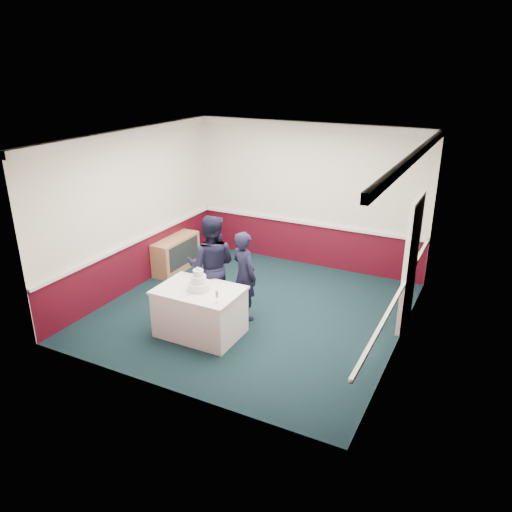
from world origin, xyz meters
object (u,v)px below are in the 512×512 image
at_px(cake_table, 200,311).
at_px(wedding_cake, 199,283).
at_px(person_man, 211,266).
at_px(cake_knife, 190,294).
at_px(person_woman, 244,276).
at_px(sideboard, 176,254).
at_px(champagne_flute, 217,295).

bearing_deg(cake_table, wedding_cake, 90.00).
relative_size(wedding_cake, person_man, 0.20).
height_order(cake_knife, person_woman, person_woman).
relative_size(sideboard, person_woman, 0.78).
bearing_deg(champagne_flute, wedding_cake, 150.75).
xyz_separation_m(sideboard, champagne_flute, (2.38, -2.28, 0.58)).
xyz_separation_m(person_man, person_woman, (0.56, 0.13, -0.12)).
bearing_deg(sideboard, person_woman, -27.75).
bearing_deg(cake_table, champagne_flute, -29.25).
relative_size(wedding_cake, person_woman, 0.24).
bearing_deg(wedding_cake, cake_knife, -98.53).
bearing_deg(person_woman, cake_knife, 97.41).
relative_size(cake_table, cake_knife, 6.00).
bearing_deg(wedding_cake, champagne_flute, -29.25).
bearing_deg(sideboard, cake_knife, -49.90).
bearing_deg(person_woman, person_man, 41.23).
height_order(cake_table, champagne_flute, champagne_flute).
bearing_deg(person_woman, wedding_cake, 94.57).
height_order(cake_table, cake_knife, cake_knife).
xyz_separation_m(cake_table, person_woman, (0.36, 0.82, 0.37)).
bearing_deg(wedding_cake, sideboard, 133.26).
relative_size(champagne_flute, person_man, 0.12).
xyz_separation_m(cake_knife, person_woman, (0.39, 1.02, -0.02)).
bearing_deg(wedding_cake, person_woman, 65.97).
bearing_deg(person_man, wedding_cake, 86.83).
bearing_deg(champagne_flute, sideboard, 136.25).
bearing_deg(sideboard, champagne_flute, -43.75).
xyz_separation_m(sideboard, cake_knife, (1.85, -2.20, 0.44)).
height_order(wedding_cake, champagne_flute, wedding_cake).
relative_size(champagne_flute, person_woman, 0.13).
height_order(sideboard, wedding_cake, wedding_cake).
bearing_deg(person_man, cake_table, 86.83).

